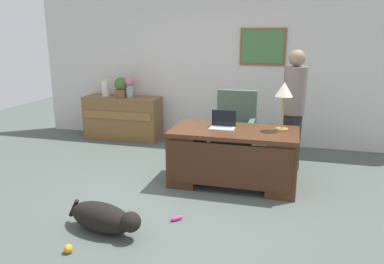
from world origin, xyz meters
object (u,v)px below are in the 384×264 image
(desk, at_px, (233,155))
(laptop, at_px, (223,124))
(credenza, at_px, (123,118))
(dog_toy_plush, at_px, (177,218))
(dog_lying, at_px, (104,218))
(vase_empty, at_px, (106,88))
(person_standing, at_px, (293,109))
(vase_with_flowers, at_px, (130,85))
(armchair, at_px, (235,131))
(potted_plant, at_px, (121,86))
(dog_toy_ball, at_px, (68,249))
(desk_lamp, at_px, (284,92))

(desk, xyz_separation_m, laptop, (-0.16, 0.07, 0.40))
(credenza, distance_m, dog_toy_plush, 3.44)
(credenza, distance_m, dog_lying, 3.50)
(vase_empty, bearing_deg, person_standing, -14.61)
(laptop, height_order, vase_with_flowers, vase_with_flowers)
(armchair, distance_m, laptop, 0.89)
(dog_lying, bearing_deg, vase_with_flowers, 109.42)
(armchair, relative_size, potted_plant, 3.02)
(armchair, height_order, dog_toy_plush, armchair)
(dog_lying, height_order, vase_with_flowers, vase_with_flowers)
(dog_lying, bearing_deg, dog_toy_ball, -108.49)
(desk, height_order, desk_lamp, desk_lamp)
(person_standing, distance_m, potted_plant, 3.20)
(armchair, relative_size, person_standing, 0.63)
(dog_toy_plush, bearing_deg, vase_with_flowers, 122.09)
(person_standing, relative_size, dog_toy_ball, 20.48)
(armchair, xyz_separation_m, person_standing, (0.84, -0.12, 0.40))
(armchair, relative_size, desk_lamp, 1.77)
(laptop, distance_m, desk_lamp, 0.86)
(desk, relative_size, desk_lamp, 2.62)
(vase_with_flowers, distance_m, dog_toy_ball, 3.91)
(armchair, bearing_deg, desk, -82.07)
(armchair, relative_size, laptop, 3.40)
(person_standing, bearing_deg, credenza, 163.96)
(desk_lamp, relative_size, dog_toy_plush, 4.13)
(armchair, bearing_deg, dog_toy_ball, -110.05)
(credenza, distance_m, desk_lamp, 3.40)
(vase_empty, bearing_deg, dog_lying, -63.29)
(dog_toy_plush, bearing_deg, dog_toy_ball, -132.39)
(desk_lamp, relative_size, dog_toy_ball, 7.32)
(person_standing, relative_size, desk_lamp, 2.80)
(desk, relative_size, laptop, 5.03)
(desk_lamp, distance_m, dog_toy_plush, 2.03)
(desk, height_order, dog_lying, desk)
(person_standing, bearing_deg, dog_lying, -126.74)
(credenza, xyz_separation_m, laptop, (2.19, -1.60, 0.40))
(person_standing, height_order, dog_lying, person_standing)
(vase_with_flowers, bearing_deg, dog_toy_ball, -74.75)
(vase_with_flowers, bearing_deg, desk_lamp, -28.69)
(desk, bearing_deg, potted_plant, 144.63)
(dog_toy_ball, bearing_deg, credenza, 107.65)
(dog_lying, xyz_separation_m, desk_lamp, (1.63, 1.72, 1.07))
(desk, distance_m, dog_lying, 1.89)
(armchair, xyz_separation_m, potted_plant, (-2.23, 0.76, 0.50))
(desk, distance_m, dog_toy_ball, 2.34)
(person_standing, distance_m, desk_lamp, 0.73)
(credenza, relative_size, laptop, 4.41)
(dog_lying, distance_m, dog_toy_ball, 0.46)
(dog_toy_plush, bearing_deg, laptop, 78.07)
(credenza, bearing_deg, dog_toy_plush, -55.54)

